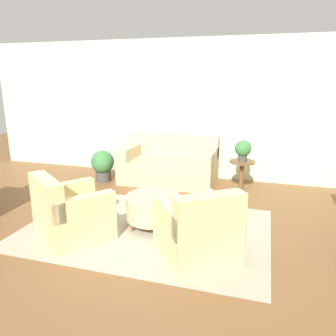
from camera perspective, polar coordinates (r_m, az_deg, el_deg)
The scene contains 10 objects.
ground_plane at distance 4.66m, azimuth -3.78°, elevation -10.53°, with size 16.00×16.00×0.00m, color brown.
wall_back at distance 6.85m, azimuth 4.14°, elevation 10.06°, with size 9.35×0.12×2.80m.
rug at distance 4.66m, azimuth -3.78°, elevation -10.47°, with size 3.33×2.28×0.01m.
couch at distance 6.58m, azimuth 0.19°, elevation 0.39°, with size 1.86×0.99×0.90m.
armchair_left at distance 4.44m, azimuth -16.76°, elevation -7.79°, with size 1.13×1.14×0.87m.
armchair_right at distance 3.83m, azimuth 5.26°, elevation -11.01°, with size 1.13×1.14×0.87m.
ottoman_table at distance 4.61m, azimuth -2.62°, elevation -6.80°, with size 0.75×0.75×0.45m.
side_table at distance 6.04m, azimuth 12.70°, elevation -0.66°, with size 0.45×0.45×0.60m.
potted_plant_on_side_table at distance 5.94m, azimuth 12.94°, elevation 3.18°, with size 0.29×0.29×0.38m.
potted_plant_floor at distance 6.76m, azimuth -11.31°, elevation 0.66°, with size 0.46×0.46×0.63m.
Camera 1 is at (1.50, -3.92, 2.04)m, focal length 35.00 mm.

